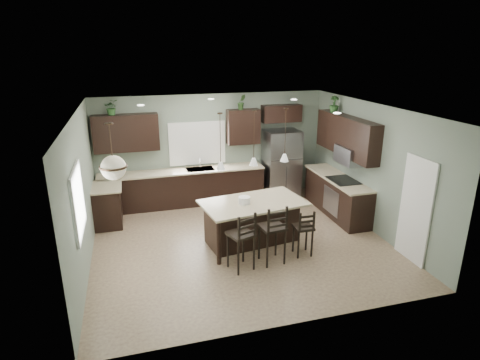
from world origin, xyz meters
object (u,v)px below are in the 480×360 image
object	(u,v)px
refrigerator	(281,164)
kitchen_island	(253,223)
serving_dish	(244,200)
bar_stool_right	(303,232)
bar_stool_center	(272,233)
plant_back_left	(111,107)
bar_stool_left	(241,240)

from	to	relation	value
refrigerator	kitchen_island	size ratio (longest dim) A/B	0.89
serving_dish	bar_stool_right	bearing A→B (deg)	-35.55
refrigerator	bar_stool_right	world-z (taller)	refrigerator
bar_stool_center	plant_back_left	bearing A→B (deg)	122.05
serving_dish	bar_stool_right	world-z (taller)	serving_dish
plant_back_left	bar_stool_center	bearing A→B (deg)	-51.45
refrigerator	kitchen_island	bearing A→B (deg)	-122.88
refrigerator	kitchen_island	distance (m)	2.88
serving_dish	bar_stool_right	size ratio (longest dim) A/B	0.25
bar_stool_center	bar_stool_right	world-z (taller)	bar_stool_center
kitchen_island	bar_stool_center	bearing A→B (deg)	-91.17
refrigerator	bar_stool_center	distance (m)	3.56
bar_stool_right	plant_back_left	world-z (taller)	plant_back_left
kitchen_island	plant_back_left	distance (m)	4.31
refrigerator	bar_stool_right	distance (m)	3.25
kitchen_island	plant_back_left	xyz separation A→B (m)	(-2.67, 2.64, 2.12)
bar_stool_left	bar_stool_right	distance (m)	1.34
kitchen_island	bar_stool_right	distance (m)	1.09
bar_stool_left	bar_stool_right	size ratio (longest dim) A/B	1.19
plant_back_left	refrigerator	bearing A→B (deg)	-3.41
refrigerator	plant_back_left	xyz separation A→B (m)	(-4.22, 0.25, 1.66)
refrigerator	kitchen_island	xyz separation A→B (m)	(-1.55, -2.39, -0.46)
bar_stool_left	bar_stool_center	distance (m)	0.64
serving_dish	bar_stool_right	xyz separation A→B (m)	(0.99, -0.71, -0.51)
bar_stool_right	refrigerator	bearing A→B (deg)	78.44
refrigerator	bar_stool_right	size ratio (longest dim) A/B	1.90
refrigerator	plant_back_left	world-z (taller)	plant_back_left
bar_stool_left	plant_back_left	world-z (taller)	plant_back_left
bar_stool_left	plant_back_left	bearing A→B (deg)	102.16
refrigerator	bar_stool_left	bearing A→B (deg)	-121.97
serving_dish	bar_stool_right	distance (m)	1.32
kitchen_island	bar_stool_left	xyz separation A→B (m)	(-0.52, -0.93, 0.12)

